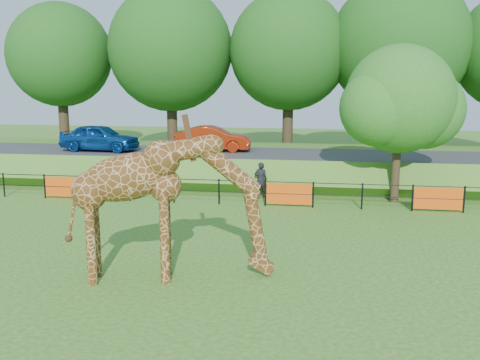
{
  "coord_description": "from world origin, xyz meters",
  "views": [
    {
      "loc": [
        4.29,
        -13.98,
        5.27
      ],
      "look_at": [
        1.65,
        3.2,
        2.0
      ],
      "focal_mm": 40.0,
      "sensor_mm": 36.0,
      "label": 1
    }
  ],
  "objects_px": {
    "giraffe": "(171,208)",
    "tree_east": "(402,103)",
    "car_blue": "(100,138)",
    "car_red": "(213,139)",
    "visitor": "(261,180)"
  },
  "relations": [
    {
      "from": "giraffe",
      "to": "tree_east",
      "type": "xyz_separation_m",
      "value": [
        7.17,
        10.37,
        2.33
      ]
    },
    {
      "from": "giraffe",
      "to": "car_red",
      "type": "distance_m",
      "value": 15.46
    },
    {
      "from": "car_blue",
      "to": "tree_east",
      "type": "height_order",
      "value": "tree_east"
    },
    {
      "from": "giraffe",
      "to": "car_blue",
      "type": "bearing_deg",
      "value": 106.86
    },
    {
      "from": "giraffe",
      "to": "visitor",
      "type": "bearing_deg",
      "value": 70.86
    },
    {
      "from": "giraffe",
      "to": "visitor",
      "type": "distance_m",
      "value": 10.55
    },
    {
      "from": "tree_east",
      "to": "visitor",
      "type": "bearing_deg",
      "value": 179.48
    },
    {
      "from": "giraffe",
      "to": "tree_east",
      "type": "distance_m",
      "value": 12.82
    },
    {
      "from": "giraffe",
      "to": "car_blue",
      "type": "xyz_separation_m",
      "value": [
        -8.16,
        14.41,
        0.2
      ]
    },
    {
      "from": "car_red",
      "to": "visitor",
      "type": "xyz_separation_m",
      "value": [
        3.22,
        -4.9,
        -1.3
      ]
    },
    {
      "from": "car_blue",
      "to": "tree_east",
      "type": "bearing_deg",
      "value": -100.76
    },
    {
      "from": "giraffe",
      "to": "visitor",
      "type": "xyz_separation_m",
      "value": [
        1.18,
        10.42,
        -1.15
      ]
    },
    {
      "from": "car_blue",
      "to": "visitor",
      "type": "distance_m",
      "value": 10.25
    },
    {
      "from": "car_red",
      "to": "visitor",
      "type": "bearing_deg",
      "value": -149.65
    },
    {
      "from": "giraffe",
      "to": "car_red",
      "type": "relative_size",
      "value": 1.32
    }
  ]
}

